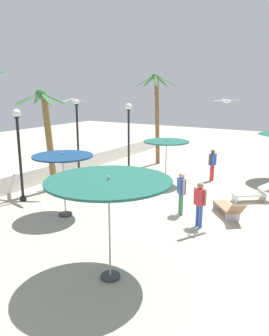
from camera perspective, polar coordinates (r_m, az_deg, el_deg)
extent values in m
plane|color=#B2A893|center=(14.20, 10.31, -6.94)|extent=(56.00, 56.00, 0.00)
cube|color=silver|center=(18.62, -14.58, -0.90)|extent=(25.20, 0.30, 0.85)
cylinder|color=#333338|center=(13.67, -11.53, -7.64)|extent=(0.52, 0.52, 0.08)
cylinder|color=#A5A5AD|center=(13.30, -11.76, -2.98)|extent=(0.05, 0.05, 2.39)
cylinder|color=navy|center=(13.03, -12.00, 2.00)|extent=(2.29, 2.29, 0.06)
sphere|color=#99999E|center=(13.01, -12.03, 2.48)|extent=(0.08, 0.08, 0.08)
cylinder|color=#333338|center=(17.69, 5.24, -2.56)|extent=(0.43, 0.43, 0.08)
cylinder|color=#A5A5AD|center=(17.42, 5.31, 0.87)|extent=(0.05, 0.05, 2.25)
cylinder|color=#1E594C|center=(17.22, 5.39, 4.46)|extent=(2.31, 2.31, 0.06)
sphere|color=#99999E|center=(17.21, 5.40, 4.72)|extent=(0.08, 0.08, 0.08)
cylinder|color=#333338|center=(9.37, -4.08, -17.74)|extent=(0.52, 0.52, 0.08)
cylinder|color=#A5A5AD|center=(8.77, -4.22, -10.47)|extent=(0.05, 0.05, 2.67)
cylinder|color=#1E594C|center=(8.33, -4.38, -2.17)|extent=(3.15, 3.15, 0.06)
sphere|color=#99999E|center=(8.30, -4.39, -1.55)|extent=(0.08, 0.08, 0.08)
cylinder|color=brown|center=(21.81, 3.84, 7.79)|extent=(0.63, 0.26, 5.54)
sphere|color=#35652F|center=(21.39, 3.49, 15.11)|extent=(0.42, 0.42, 0.42)
ellipsoid|color=#35652F|center=(21.98, 4.62, 14.38)|extent=(1.31, 0.38, 0.76)
ellipsoid|color=#35652F|center=(22.00, 2.42, 14.41)|extent=(0.81, 1.23, 0.76)
ellipsoid|color=#35652F|center=(20.99, 1.78, 14.47)|extent=(1.24, 0.79, 0.76)
ellipsoid|color=#35652F|center=(20.66, 3.61, 14.47)|extent=(1.21, 0.85, 0.76)
ellipsoid|color=#35652F|center=(21.23, 5.45, 14.40)|extent=(0.52, 1.31, 0.76)
cylinder|color=brown|center=(16.52, -14.12, 4.00)|extent=(0.67, 0.31, 4.61)
sphere|color=#356B3C|center=(16.07, -15.51, 11.91)|extent=(0.49, 0.49, 0.49)
ellipsoid|color=#356B3C|center=(16.50, -13.55, 11.35)|extent=(1.30, 0.34, 0.59)
ellipsoid|color=#356B3C|center=(16.74, -16.08, 11.23)|extent=(0.79, 1.22, 0.59)
ellipsoid|color=#356B3C|center=(16.39, -17.66, 11.09)|extent=(0.64, 1.27, 0.59)
ellipsoid|color=#356B3C|center=(15.71, -17.57, 11.02)|extent=(1.30, 0.42, 0.59)
ellipsoid|color=#356B3C|center=(15.44, -14.59, 11.18)|extent=(0.70, 1.25, 0.59)
ellipsoid|color=#356B3C|center=(15.79, -13.19, 11.29)|extent=(0.63, 1.27, 0.59)
cylinder|color=black|center=(15.81, -18.25, -4.91)|extent=(0.28, 0.28, 0.20)
cylinder|color=black|center=(15.38, -18.71, 1.25)|extent=(0.12, 0.12, 3.67)
cylinder|color=black|center=(15.12, -19.23, 8.07)|extent=(0.22, 0.22, 0.06)
sphere|color=white|center=(15.11, -19.29, 8.72)|extent=(0.35, 0.35, 0.35)
cylinder|color=black|center=(19.87, -0.97, -0.54)|extent=(0.28, 0.28, 0.20)
cylinder|color=black|center=(19.53, -0.99, 4.40)|extent=(0.12, 0.12, 3.66)
cylinder|color=black|center=(19.33, -1.01, 9.77)|extent=(0.22, 0.22, 0.06)
sphere|color=white|center=(19.32, -1.01, 10.32)|extent=(0.37, 0.37, 0.37)
cylinder|color=black|center=(19.44, -9.31, -1.03)|extent=(0.28, 0.28, 0.20)
cylinder|color=black|center=(19.07, -9.53, 4.49)|extent=(0.12, 0.12, 3.99)
cylinder|color=black|center=(18.87, -9.76, 10.48)|extent=(0.22, 0.22, 0.06)
sphere|color=white|center=(18.86, -9.78, 10.93)|extent=(0.30, 0.30, 0.30)
cube|color=#B7B7BC|center=(14.41, 14.08, -6.09)|extent=(0.38, 0.45, 0.35)
cube|color=#B7B7BC|center=(13.30, 16.22, -7.89)|extent=(0.38, 0.45, 0.35)
cube|color=#8C6B4C|center=(13.80, 15.15, -6.27)|extent=(1.43, 1.32, 0.08)
cube|color=#8C6B4C|center=(12.92, 16.85, -6.67)|extent=(0.74, 0.75, 0.53)
cube|color=#B7B7BC|center=(15.43, 16.51, -4.94)|extent=(0.46, 0.37, 0.35)
cube|color=#B7B7BC|center=(15.98, 20.81, -4.65)|extent=(0.46, 0.37, 0.35)
cube|color=silver|center=(15.64, 18.75, -4.19)|extent=(1.29, 1.44, 0.08)
cube|color=silver|center=(15.92, 21.49, -2.97)|extent=(0.82, 0.84, 0.31)
cylinder|color=#3F8C59|center=(13.51, 7.68, -5.95)|extent=(0.12, 0.12, 0.87)
cylinder|color=#3F8C59|center=(13.37, 7.93, -6.17)|extent=(0.12, 0.12, 0.87)
cube|color=#3359B2|center=(13.21, 7.91, -3.01)|extent=(0.42, 0.42, 0.62)
sphere|color=tan|center=(13.10, 7.97, -1.22)|extent=(0.24, 0.24, 0.24)
cylinder|color=tan|center=(13.42, 7.54, -2.61)|extent=(0.08, 0.08, 0.56)
cylinder|color=tan|center=(12.99, 8.30, -3.17)|extent=(0.08, 0.08, 0.56)
cylinder|color=#3359B2|center=(12.45, 10.54, -7.85)|extent=(0.12, 0.12, 0.84)
cylinder|color=#3359B2|center=(12.35, 11.10, -8.05)|extent=(0.12, 0.12, 0.84)
cube|color=#D8333F|center=(12.16, 10.97, -4.79)|extent=(0.35, 0.42, 0.59)
sphere|color=#936B4C|center=(12.04, 11.05, -2.93)|extent=(0.23, 0.23, 0.23)
cylinder|color=#936B4C|center=(12.30, 10.13, -4.40)|extent=(0.08, 0.08, 0.54)
cylinder|color=#936B4C|center=(12.00, 11.84, -4.92)|extent=(0.08, 0.08, 0.54)
cylinder|color=#D8333F|center=(18.66, 13.06, -0.77)|extent=(0.12, 0.12, 0.86)
cylinder|color=#D8333F|center=(18.53, 12.75, -0.85)|extent=(0.12, 0.12, 0.86)
cube|color=#3359B2|center=(18.43, 13.02, 1.41)|extent=(0.42, 0.35, 0.61)
sphere|color=brown|center=(18.35, 13.09, 2.69)|extent=(0.23, 0.23, 0.23)
cylinder|color=brown|center=(18.61, 13.49, 1.59)|extent=(0.08, 0.08, 0.55)
cylinder|color=brown|center=(18.24, 12.56, 1.41)|extent=(0.08, 0.08, 0.55)
ellipsoid|color=white|center=(12.21, 15.31, 10.82)|extent=(0.25, 0.34, 0.12)
sphere|color=white|center=(12.33, 14.73, 11.01)|extent=(0.10, 0.10, 0.10)
cube|color=silver|center=(11.99, 14.27, 10.93)|extent=(0.62, 0.41, 0.04)
cube|color=silver|center=(12.44, 16.31, 10.88)|extent=(0.62, 0.41, 0.02)
ellipsoid|color=white|center=(17.43, -10.18, 11.14)|extent=(0.23, 0.34, 0.12)
sphere|color=white|center=(17.58, -10.45, 11.25)|extent=(0.10, 0.10, 0.10)
cube|color=silver|center=(17.28, -11.16, 11.15)|extent=(0.64, 0.36, 0.20)
cube|color=silver|center=(17.59, -9.23, 11.26)|extent=(0.65, 0.36, 0.17)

